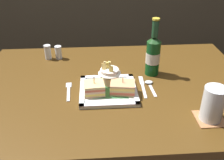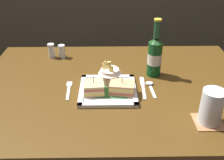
# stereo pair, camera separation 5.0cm
# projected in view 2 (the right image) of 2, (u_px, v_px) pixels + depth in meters

# --- Properties ---
(dining_table) EXTENTS (1.22, 0.84, 0.74)m
(dining_table) POSITION_uv_depth(u_px,v_px,m) (116.00, 107.00, 1.22)
(dining_table) COLOR #4B3111
(dining_table) RESTS_ON ground_plane
(square_plate) EXTENTS (0.24, 0.24, 0.02)m
(square_plate) POSITION_uv_depth(u_px,v_px,m) (108.00, 90.00, 1.11)
(square_plate) COLOR white
(square_plate) RESTS_ON dining_table
(sandwich_half_left) EXTENTS (0.09, 0.08, 0.08)m
(sandwich_half_left) POSITION_uv_depth(u_px,v_px,m) (94.00, 88.00, 1.07)
(sandwich_half_left) COLOR tan
(sandwich_half_left) RESTS_ON square_plate
(sandwich_half_right) EXTENTS (0.11, 0.09, 0.07)m
(sandwich_half_right) POSITION_uv_depth(u_px,v_px,m) (122.00, 88.00, 1.08)
(sandwich_half_right) COLOR tan
(sandwich_half_right) RESTS_ON square_plate
(fries_cup) EXTENTS (0.10, 0.10, 0.11)m
(fries_cup) POSITION_uv_depth(u_px,v_px,m) (110.00, 73.00, 1.13)
(fries_cup) COLOR silver
(fries_cup) RESTS_ON square_plate
(beer_bottle) EXTENTS (0.06, 0.06, 0.27)m
(beer_bottle) POSITION_uv_depth(u_px,v_px,m) (155.00, 55.00, 1.19)
(beer_bottle) COLOR #0C451A
(beer_bottle) RESTS_ON dining_table
(drink_coaster) EXTENTS (0.10, 0.10, 0.00)m
(drink_coaster) POSITION_uv_depth(u_px,v_px,m) (208.00, 122.00, 0.94)
(drink_coaster) COLOR #A26940
(drink_coaster) RESTS_ON dining_table
(water_glass) EXTENTS (0.08, 0.08, 0.13)m
(water_glass) POSITION_uv_depth(u_px,v_px,m) (211.00, 109.00, 0.91)
(water_glass) COLOR silver
(water_glass) RESTS_ON dining_table
(fork) EXTENTS (0.03, 0.14, 0.00)m
(fork) POSITION_uv_depth(u_px,v_px,m) (69.00, 89.00, 1.13)
(fork) COLOR silver
(fork) RESTS_ON dining_table
(knife) EXTENTS (0.02, 0.18, 0.00)m
(knife) POSITION_uv_depth(u_px,v_px,m) (143.00, 86.00, 1.14)
(knife) COLOR silver
(knife) RESTS_ON dining_table
(spoon) EXTENTS (0.04, 0.12, 0.01)m
(spoon) POSITION_uv_depth(u_px,v_px,m) (150.00, 85.00, 1.15)
(spoon) COLOR silver
(spoon) RESTS_ON dining_table
(salt_shaker) EXTENTS (0.03, 0.03, 0.08)m
(salt_shaker) POSITION_uv_depth(u_px,v_px,m) (52.00, 52.00, 1.38)
(salt_shaker) COLOR silver
(salt_shaker) RESTS_ON dining_table
(pepper_shaker) EXTENTS (0.04, 0.04, 0.07)m
(pepper_shaker) POSITION_uv_depth(u_px,v_px,m) (62.00, 52.00, 1.39)
(pepper_shaker) COLOR silver
(pepper_shaker) RESTS_ON dining_table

